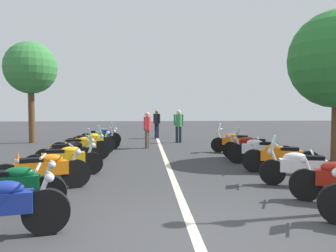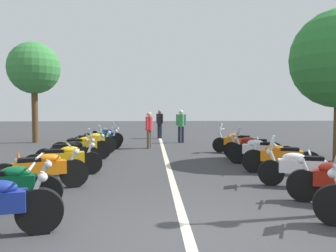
{
  "view_description": "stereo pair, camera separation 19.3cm",
  "coord_description": "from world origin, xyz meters",
  "px_view_note": "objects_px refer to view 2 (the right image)",
  "views": [
    {
      "loc": [
        -4.47,
        0.72,
        1.86
      ],
      "look_at": [
        5.86,
        0.0,
        1.27
      ],
      "focal_mm": 35.19,
      "sensor_mm": 36.0,
      "label": 1
    },
    {
      "loc": [
        -4.47,
        0.52,
        1.86
      ],
      "look_at": [
        5.86,
        0.0,
        1.27
      ],
      "focal_mm": 35.19,
      "sensor_mm": 36.0,
      "label": 2
    }
  ],
  "objects_px": {
    "motorcycle_left_row_1": "(7,186)",
    "motorcycle_left_row_5": "(82,147)",
    "motorcycle_right_row_6": "(237,142)",
    "bystander_2": "(160,122)",
    "motorcycle_right_row_4": "(260,150)",
    "motorcycle_left_row_2": "(41,170)",
    "motorcycle_left_row_7": "(98,139)",
    "motorcycle_right_row_5": "(253,147)",
    "motorcycle_right_row_3": "(280,157)",
    "traffic_cone_1": "(18,161)",
    "roadside_tree_0": "(34,69)",
    "motorcycle_right_row_2": "(300,167)",
    "motorcycle_left_row_3": "(64,159)",
    "motorcycle_left_row_8": "(103,136)",
    "motorcycle_left_row_4": "(69,152)",
    "motorcycle_left_row_6": "(91,142)",
    "bystander_3": "(181,123)",
    "traffic_cone_0": "(52,152)",
    "bystander_1": "(149,127)"
  },
  "relations": [
    {
      "from": "motorcycle_left_row_5",
      "to": "bystander_2",
      "type": "xyz_separation_m",
      "value": [
        8.07,
        -2.92,
        0.52
      ]
    },
    {
      "from": "motorcycle_left_row_3",
      "to": "motorcycle_left_row_7",
      "type": "distance_m",
      "value": 5.61
    },
    {
      "from": "motorcycle_left_row_1",
      "to": "bystander_1",
      "type": "height_order",
      "value": "bystander_1"
    },
    {
      "from": "motorcycle_left_row_2",
      "to": "bystander_1",
      "type": "distance_m",
      "value": 7.84
    },
    {
      "from": "motorcycle_left_row_2",
      "to": "motorcycle_right_row_2",
      "type": "bearing_deg",
      "value": -20.04
    },
    {
      "from": "motorcycle_left_row_3",
      "to": "roadside_tree_0",
      "type": "bearing_deg",
      "value": 97.41
    },
    {
      "from": "motorcycle_right_row_2",
      "to": "traffic_cone_0",
      "type": "height_order",
      "value": "motorcycle_right_row_2"
    },
    {
      "from": "traffic_cone_0",
      "to": "motorcycle_left_row_5",
      "type": "bearing_deg",
      "value": -92.24
    },
    {
      "from": "traffic_cone_0",
      "to": "motorcycle_left_row_4",
      "type": "bearing_deg",
      "value": -144.53
    },
    {
      "from": "motorcycle_left_row_5",
      "to": "motorcycle_right_row_2",
      "type": "distance_m",
      "value": 7.22
    },
    {
      "from": "motorcycle_left_row_1",
      "to": "traffic_cone_1",
      "type": "height_order",
      "value": "motorcycle_left_row_1"
    },
    {
      "from": "motorcycle_left_row_7",
      "to": "bystander_3",
      "type": "relative_size",
      "value": 1.24
    },
    {
      "from": "motorcycle_left_row_3",
      "to": "motorcycle_left_row_8",
      "type": "distance_m",
      "value": 6.97
    },
    {
      "from": "motorcycle_left_row_1",
      "to": "motorcycle_left_row_6",
      "type": "xyz_separation_m",
      "value": [
        7.14,
        -0.23,
        0.02
      ]
    },
    {
      "from": "motorcycle_right_row_6",
      "to": "motorcycle_left_row_8",
      "type": "bearing_deg",
      "value": -2.54
    },
    {
      "from": "motorcycle_left_row_5",
      "to": "motorcycle_right_row_4",
      "type": "xyz_separation_m",
      "value": [
        -1.23,
        -5.93,
        -0.01
      ]
    },
    {
      "from": "motorcycle_left_row_7",
      "to": "bystander_2",
      "type": "distance_m",
      "value": 5.86
    },
    {
      "from": "motorcycle_left_row_7",
      "to": "motorcycle_right_row_4",
      "type": "bearing_deg",
      "value": -47.75
    },
    {
      "from": "motorcycle_left_row_2",
      "to": "bystander_3",
      "type": "bearing_deg",
      "value": 47.18
    },
    {
      "from": "motorcycle_left_row_2",
      "to": "motorcycle_left_row_7",
      "type": "bearing_deg",
      "value": 68.67
    },
    {
      "from": "motorcycle_left_row_1",
      "to": "motorcycle_left_row_5",
      "type": "bearing_deg",
      "value": 78.88
    },
    {
      "from": "motorcycle_left_row_3",
      "to": "motorcycle_right_row_4",
      "type": "bearing_deg",
      "value": -2.55
    },
    {
      "from": "motorcycle_left_row_5",
      "to": "roadside_tree_0",
      "type": "height_order",
      "value": "roadside_tree_0"
    },
    {
      "from": "motorcycle_right_row_5",
      "to": "traffic_cone_1",
      "type": "xyz_separation_m",
      "value": [
        -1.92,
        7.5,
        -0.15
      ]
    },
    {
      "from": "motorcycle_left_row_3",
      "to": "motorcycle_right_row_3",
      "type": "xyz_separation_m",
      "value": [
        -0.03,
        -5.97,
        0.01
      ]
    },
    {
      "from": "motorcycle_right_row_2",
      "to": "roadside_tree_0",
      "type": "relative_size",
      "value": 0.37
    },
    {
      "from": "bystander_1",
      "to": "motorcycle_right_row_2",
      "type": "bearing_deg",
      "value": 139.75
    },
    {
      "from": "motorcycle_left_row_1",
      "to": "motorcycle_right_row_6",
      "type": "distance_m",
      "value": 9.34
    },
    {
      "from": "motorcycle_left_row_2",
      "to": "motorcycle_right_row_6",
      "type": "bearing_deg",
      "value": 23.33
    },
    {
      "from": "motorcycle_right_row_3",
      "to": "roadside_tree_0",
      "type": "xyz_separation_m",
      "value": [
        8.69,
        9.71,
        3.41
      ]
    },
    {
      "from": "motorcycle_right_row_2",
      "to": "motorcycle_right_row_4",
      "type": "relative_size",
      "value": 0.97
    },
    {
      "from": "motorcycle_left_row_3",
      "to": "motorcycle_right_row_2",
      "type": "bearing_deg",
      "value": -30.43
    },
    {
      "from": "motorcycle_left_row_2",
      "to": "motorcycle_right_row_5",
      "type": "xyz_separation_m",
      "value": [
        4.17,
        -6.1,
        -0.02
      ]
    },
    {
      "from": "bystander_2",
      "to": "motorcycle_right_row_5",
      "type": "bearing_deg",
      "value": -113.82
    },
    {
      "from": "motorcycle_right_row_3",
      "to": "traffic_cone_1",
      "type": "relative_size",
      "value": 3.38
    },
    {
      "from": "motorcycle_left_row_6",
      "to": "bystander_3",
      "type": "bearing_deg",
      "value": 24.42
    },
    {
      "from": "motorcycle_right_row_2",
      "to": "traffic_cone_0",
      "type": "distance_m",
      "value": 8.13
    },
    {
      "from": "motorcycle_left_row_1",
      "to": "bystander_2",
      "type": "relative_size",
      "value": 1.17
    },
    {
      "from": "motorcycle_right_row_2",
      "to": "traffic_cone_0",
      "type": "xyz_separation_m",
      "value": [
        4.19,
        6.97,
        -0.17
      ]
    },
    {
      "from": "motorcycle_left_row_6",
      "to": "bystander_3",
      "type": "height_order",
      "value": "bystander_3"
    },
    {
      "from": "motorcycle_left_row_4",
      "to": "traffic_cone_0",
      "type": "relative_size",
      "value": 3.16
    },
    {
      "from": "bystander_2",
      "to": "motorcycle_right_row_4",
      "type": "bearing_deg",
      "value": -117.16
    },
    {
      "from": "bystander_1",
      "to": "motorcycle_left_row_4",
      "type": "bearing_deg",
      "value": 85.61
    },
    {
      "from": "motorcycle_left_row_6",
      "to": "motorcycle_right_row_5",
      "type": "distance_m",
      "value": 6.22
    },
    {
      "from": "bystander_2",
      "to": "motorcycle_right_row_2",
      "type": "bearing_deg",
      "value": -121.33
    },
    {
      "from": "motorcycle_left_row_2",
      "to": "traffic_cone_1",
      "type": "bearing_deg",
      "value": 101.34
    },
    {
      "from": "motorcycle_right_row_6",
      "to": "bystander_2",
      "type": "xyz_separation_m",
      "value": [
        6.58,
        2.97,
        0.54
      ]
    },
    {
      "from": "traffic_cone_0",
      "to": "traffic_cone_1",
      "type": "xyz_separation_m",
      "value": [
        -1.97,
        0.37,
        0.0
      ]
    },
    {
      "from": "motorcycle_left_row_1",
      "to": "motorcycle_left_row_2",
      "type": "bearing_deg",
      "value": 74.86
    },
    {
      "from": "motorcycle_left_row_8",
      "to": "motorcycle_left_row_4",
      "type": "bearing_deg",
      "value": -102.34
    }
  ]
}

